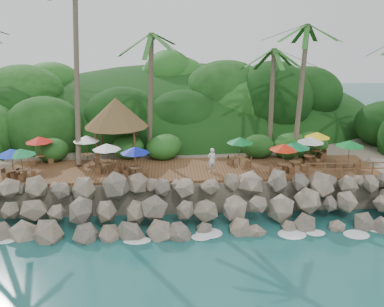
{
  "coord_description": "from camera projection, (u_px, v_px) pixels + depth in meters",
  "views": [
    {
      "loc": [
        -1.72,
        -22.02,
        11.85
      ],
      "look_at": [
        0.0,
        6.0,
        3.4
      ],
      "focal_mm": 39.0,
      "sensor_mm": 36.0,
      "label": 1
    }
  ],
  "objects": [
    {
      "name": "seawall",
      "position": [
        196.0,
        206.0,
        26.14
      ],
      "size": [
        29.0,
        4.0,
        2.3
      ],
      "primitive_type": null,
      "color": "gray",
      "rests_on": "ground"
    },
    {
      "name": "jungle_foliage",
      "position": [
        186.0,
        161.0,
        38.9
      ],
      "size": [
        44.0,
        16.0,
        12.0
      ],
      "primitive_type": null,
      "color": "#143811",
      "rests_on": "ground"
    },
    {
      "name": "land_base",
      "position": [
        186.0,
        147.0,
        39.55
      ],
      "size": [
        32.0,
        25.2,
        2.1
      ],
      "primitive_type": "cube",
      "color": "gray",
      "rests_on": "ground"
    },
    {
      "name": "foam_line",
      "position": [
        198.0,
        235.0,
        24.84
      ],
      "size": [
        25.2,
        0.8,
        0.06
      ],
      "color": "white",
      "rests_on": "ground"
    },
    {
      "name": "terrace",
      "position": [
        192.0,
        170.0,
        29.66
      ],
      "size": [
        26.0,
        5.0,
        0.2
      ],
      "primitive_type": "cube",
      "color": "brown",
      "rests_on": "land_base"
    },
    {
      "name": "palapa",
      "position": [
        116.0,
        112.0,
        31.27
      ],
      "size": [
        4.84,
        4.84,
        4.6
      ],
      "color": "brown",
      "rests_on": "ground"
    },
    {
      "name": "jungle_hill",
      "position": [
        183.0,
        138.0,
        47.02
      ],
      "size": [
        44.8,
        28.0,
        15.4
      ],
      "primitive_type": "ellipsoid",
      "color": "#143811",
      "rests_on": "ground"
    },
    {
      "name": "railing",
      "position": [
        365.0,
        168.0,
        27.88
      ],
      "size": [
        8.3,
        0.1,
        1.0
      ],
      "color": "brown",
      "rests_on": "terrace"
    },
    {
      "name": "ground",
      "position": [
        198.0,
        238.0,
        24.56
      ],
      "size": [
        140.0,
        140.0,
        0.0
      ],
      "primitive_type": "plane",
      "color": "#19514F",
      "rests_on": "ground"
    },
    {
      "name": "waiter",
      "position": [
        212.0,
        160.0,
        28.71
      ],
      "size": [
        0.69,
        0.53,
        1.7
      ],
      "primitive_type": "imported",
      "rotation": [
        0.0,
        0.0,
        3.36
      ],
      "color": "silver",
      "rests_on": "terrace"
    },
    {
      "name": "palms",
      "position": [
        200.0,
        23.0,
        29.44
      ],
      "size": [
        37.56,
        7.24,
        14.73
      ],
      "color": "brown",
      "rests_on": "ground"
    },
    {
      "name": "dining_clusters",
      "position": [
        186.0,
        146.0,
        28.82
      ],
      "size": [
        24.69,
        5.15,
        2.12
      ],
      "color": "brown",
      "rests_on": "terrace"
    }
  ]
}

